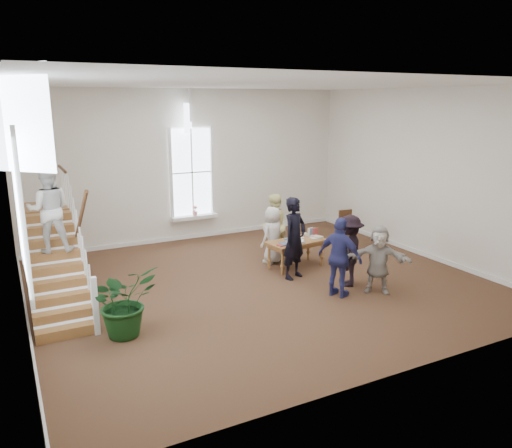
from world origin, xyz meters
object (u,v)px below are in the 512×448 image
library_table (296,244)px  woman_cluster_c (378,259)px  elderly_woman (273,235)px  woman_cluster_a (340,258)px  woman_cluster_b (349,251)px  police_officer (295,238)px  floor_plant (124,301)px  side_chair (347,225)px  person_yellow (273,225)px

library_table → woman_cluster_c: size_ratio=1.04×
elderly_woman → woman_cluster_a: woman_cluster_a is taller
woman_cluster_b → woman_cluster_c: bearing=62.4°
woman_cluster_b → police_officer: bearing=-102.0°
woman_cluster_c → floor_plant: size_ratio=1.16×
woman_cluster_a → elderly_woman: bearing=-21.4°
woman_cluster_a → floor_plant: bearing=62.2°
woman_cluster_a → side_chair: woman_cluster_a is taller
person_yellow → side_chair: (2.54, 0.07, -0.30)m
police_officer → floor_plant: size_ratio=1.50×
woman_cluster_b → floor_plant: woman_cluster_b is taller
floor_plant → woman_cluster_a: bearing=-3.3°
police_officer → person_yellow: 1.80m
woman_cluster_a → side_chair: size_ratio=1.75×
library_table → woman_cluster_a: (-0.21, -2.10, 0.26)m
library_table → woman_cluster_c: 2.41m
library_table → elderly_woman: elderly_woman is taller
woman_cluster_c → side_chair: bearing=104.0°
woman_cluster_c → side_chair: size_ratio=1.51×
person_yellow → woman_cluster_c: size_ratio=1.13×
elderly_woman → person_yellow: bearing=-144.1°
woman_cluster_a → woman_cluster_c: size_ratio=1.15×
side_chair → library_table: bearing=-148.4°
police_officer → side_chair: bearing=9.0°
library_table → floor_plant: size_ratio=1.21×
library_table → side_chair: size_ratio=1.58×
library_table → elderly_woman: bearing=113.4°
woman_cluster_a → woman_cluster_c: 0.93m
library_table → elderly_woman: 0.71m
floor_plant → side_chair: 7.85m
library_table → police_officer: 0.88m
police_officer → woman_cluster_a: 1.47m
woman_cluster_a → woman_cluster_c: bearing=-127.1°
person_yellow → side_chair: bearing=158.4°
library_table → side_chair: 2.74m
elderly_woman → side_chair: bearing=168.3°
person_yellow → woman_cluster_a: 3.20m
elderly_woman → woman_cluster_c: bearing=86.8°
library_table → floor_plant: bearing=-166.6°
elderly_woman → woman_cluster_c: woman_cluster_c is taller
woman_cluster_a → floor_plant: (-4.56, 0.26, -0.22)m
person_yellow → woman_cluster_c: 3.48m
floor_plant → police_officer: bearing=15.4°
woman_cluster_b → floor_plant: size_ratio=1.27×
woman_cluster_b → side_chair: (2.09, 2.82, -0.27)m
library_table → woman_cluster_b: (0.39, -1.65, 0.21)m
woman_cluster_c → woman_cluster_b: bearing=156.1°
woman_cluster_b → woman_cluster_c: woman_cluster_b is taller
woman_cluster_a → side_chair: bearing=-64.0°
library_table → woman_cluster_a: woman_cluster_a is taller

